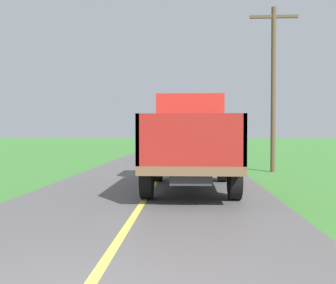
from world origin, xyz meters
TOP-DOWN VIEW (x-y plane):
  - banana_truck_near at (1.10, 8.89)m, footprint 2.38×5.82m
  - banana_truck_far at (0.96, 18.65)m, footprint 2.38×5.82m
  - utility_pole_roadside at (4.62, 13.76)m, footprint 1.99×0.20m

SIDE VIEW (x-z plane):
  - banana_truck_near at x=1.10m, z-range 0.06..2.86m
  - banana_truck_far at x=0.96m, z-range 0.07..2.87m
  - utility_pole_roadside at x=4.62m, z-range 0.29..7.22m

